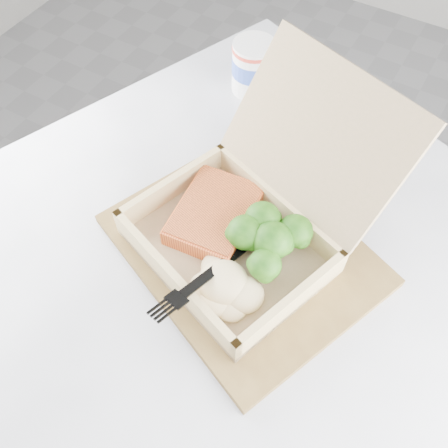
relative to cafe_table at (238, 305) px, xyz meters
The scene contains 9 objects.
cafe_table is the anchor object (origin of this frame).
serving_tray 0.19m from the cafe_table, 38.33° to the right, with size 0.34×0.27×0.01m, color brown.
takeout_container 0.25m from the cafe_table, 74.03° to the left, with size 0.33×0.37×0.20m.
salmon_fillet 0.23m from the cafe_table, behind, with size 0.10×0.13×0.03m, color orange.
broccoli_pile 0.24m from the cafe_table, ahead, with size 0.12×0.12×0.04m, color #3D7E1C, non-canonical shape.
mashed_potatoes 0.24m from the cafe_table, 78.18° to the right, with size 0.10×0.09×0.04m, color beige.
plastic_fork 0.25m from the cafe_table, 83.02° to the right, with size 0.05×0.17×0.04m.
paper_cup 0.41m from the cafe_table, 115.61° to the left, with size 0.07×0.07×0.09m.
receipt 0.27m from the cafe_table, 58.39° to the left, with size 0.07×0.12×0.00m, color white.
Camera 1 is at (-0.23, -0.15, 1.31)m, focal length 40.00 mm.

